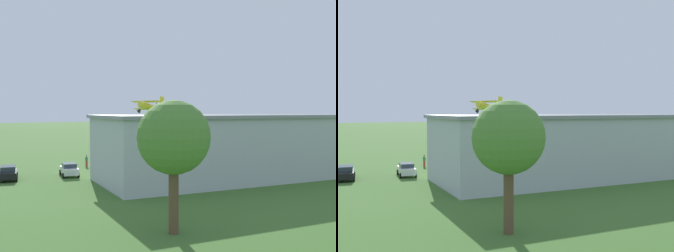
% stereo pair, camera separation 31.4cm
% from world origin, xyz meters
% --- Properties ---
extents(ground_plane, '(400.00, 400.00, 0.00)m').
position_xyz_m(ground_plane, '(0.00, 0.00, 0.00)').
color(ground_plane, '#3D6628').
extents(hangar, '(32.73, 14.76, 7.54)m').
position_xyz_m(hangar, '(3.26, 36.48, 3.78)').
color(hangar, '#B7BCC6').
rests_on(hangar, ground_plane).
extents(biplane, '(7.54, 8.60, 4.12)m').
position_xyz_m(biplane, '(-2.86, 1.49, 8.71)').
color(biplane, yellow).
extents(car_white, '(2.30, 4.24, 1.59)m').
position_xyz_m(car_white, '(20.17, 26.08, 0.83)').
color(car_white, white).
rests_on(car_white, ground_plane).
extents(car_black, '(2.56, 4.78, 1.62)m').
position_xyz_m(car_black, '(27.09, 25.42, 0.85)').
color(car_black, black).
rests_on(car_black, ground_plane).
extents(person_beside_truck, '(0.53, 0.53, 1.63)m').
position_xyz_m(person_beside_truck, '(-5.97, 20.50, 0.81)').
color(person_beside_truck, '#33723F').
rests_on(person_beside_truck, ground_plane).
extents(person_watching_takeoff, '(0.49, 0.49, 1.55)m').
position_xyz_m(person_watching_takeoff, '(-2.06, 19.31, 0.76)').
color(person_watching_takeoff, beige).
rests_on(person_watching_takeoff, ground_plane).
extents(person_walking_on_apron, '(0.52, 0.52, 1.74)m').
position_xyz_m(person_walking_on_apron, '(-12.47, 24.37, 0.87)').
color(person_walking_on_apron, beige).
rests_on(person_walking_on_apron, ground_plane).
extents(person_by_parked_cars, '(0.49, 0.49, 1.68)m').
position_xyz_m(person_by_parked_cars, '(15.85, 19.03, 0.84)').
color(person_by_parked_cars, '#B23333').
rests_on(person_by_parked_cars, ground_plane).
extents(tree_at_field_edge, '(4.85, 4.85, 8.74)m').
position_xyz_m(tree_at_field_edge, '(20.12, 52.30, 6.24)').
color(tree_at_field_edge, brown).
rests_on(tree_at_field_edge, ground_plane).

